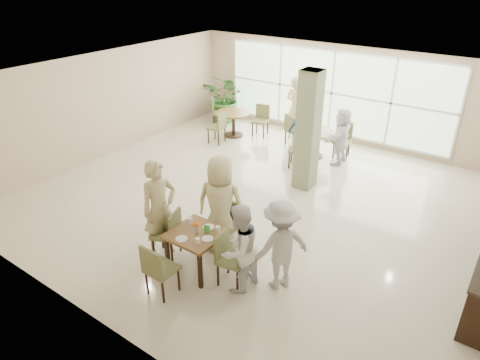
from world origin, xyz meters
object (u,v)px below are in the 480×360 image
Objects in this scene: potted_plant at (226,98)px; round_table_right at (314,137)px; round_table_left at (233,118)px; adult_a at (304,136)px; teen_standing at (280,245)px; teen_left at (160,209)px; teen_right at (239,249)px; adult_b at (341,136)px; main_table at (197,238)px; adult_standing at (296,108)px; teen_far at (221,204)px.

round_table_right is at bearing -14.18° from potted_plant.
adult_a is (2.81, -0.78, 0.30)m from round_table_left.
teen_left is at bearing -48.04° from teen_standing.
adult_b is (-0.67, 5.59, -0.02)m from teen_right.
potted_plant is (-4.30, 6.53, 0.16)m from main_table.
adult_a is at bearing 12.47° from teen_left.
adult_b is 2.02m from adult_standing.
adult_a is 0.90× the size of adult_standing.
teen_left is 1.09m from teen_far.
adult_standing is at bearing -154.20° from teen_right.
potted_plant is 4.60m from adult_b.
teen_far is (-0.05, 0.75, 0.29)m from main_table.
adult_a reaches higher than teen_standing.
teen_standing is (5.68, -6.08, -0.00)m from potted_plant.
round_table_right is at bearing -0.49° from round_table_left.
adult_standing is at bearing -1.81° from potted_plant.
teen_right reaches higher than round_table_left.
round_table_left is at bearing 120.52° from main_table.
adult_b is at bearing 5.93° from teen_left.
round_table_left is 6.15m from teen_left.
round_table_right is 0.57× the size of adult_standing.
main_table is at bearing -56.63° from potted_plant.
teen_far reaches higher than main_table.
teen_left is at bearing -12.55° from adult_b.
teen_right is at bearing -51.51° from potted_plant.
adult_a is at bearing -84.44° from round_table_right.
potted_plant reaches higher than round_table_left.
teen_left is 4.85m from adult_a.
teen_standing is (1.38, 0.44, 0.16)m from main_table.
main_table is 0.45× the size of adult_standing.
teen_right is at bearing 4.87° from adult_b.
teen_far is (3.26, -4.87, 0.37)m from round_table_left.
teen_far reaches higher than adult_b.
teen_standing is at bearing -47.77° from round_table_left.
adult_a is at bearing -24.10° from potted_plant.
round_table_right is at bearing 151.23° from adult_standing.
round_table_right is 4.88m from teen_far.
adult_b is at bearing 59.45° from adult_a.
teen_right is 6.90m from adult_standing.
main_table is 0.80m from teen_far.
potted_plant is 8.32m from teen_right.
potted_plant is at bearing 44.36° from teen_left.
potted_plant is 1.00× the size of teen_standing.
potted_plant reaches higher than main_table.
main_table is at bearing 114.60° from adult_standing.
adult_standing is (-3.01, 6.00, 0.16)m from teen_standing.
potted_plant is 4.16m from adult_a.
teen_far reaches higher than round_table_right.
adult_a reaches higher than round_table_left.
adult_a is (0.07, -0.76, 0.29)m from round_table_right.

